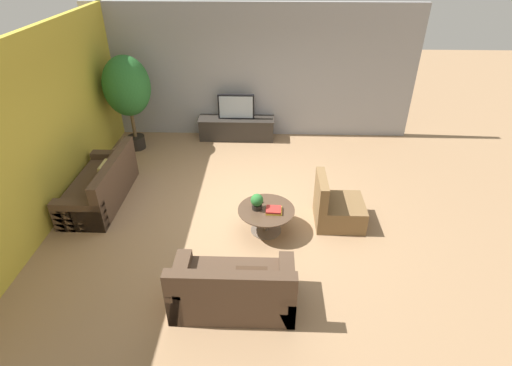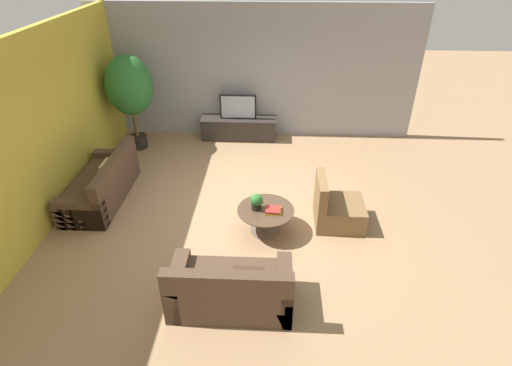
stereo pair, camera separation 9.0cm
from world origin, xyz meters
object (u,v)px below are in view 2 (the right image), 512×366
couch_by_wall (103,185)px  media_console (239,128)px  television (238,107)px  potted_palm_tall (129,88)px  couch_near_entry (231,289)px  potted_plant_tabletop (256,201)px  coffee_table (266,216)px  armchair_wicker (336,209)px

couch_by_wall → media_console: bearing=140.3°
television → potted_palm_tall: bearing=-165.1°
couch_near_entry → potted_plant_tabletop: 1.64m
television → couch_by_wall: size_ratio=0.43×
television → potted_palm_tall: 2.42m
media_console → potted_palm_tall: potted_palm_tall is taller
media_console → couch_near_entry: couch_near_entry is taller
couch_by_wall → potted_palm_tall: (0.00, 2.13, 1.13)m
television → couch_near_entry: 5.16m
coffee_table → armchair_wicker: armchair_wicker is taller
armchair_wicker → potted_palm_tall: bearing=57.6°
coffee_table → potted_plant_tabletop: size_ratio=3.36×
couch_near_entry → potted_palm_tall: bearing=-60.1°
potted_palm_tall → television: bearing=14.9°
television → potted_plant_tabletop: bearing=-80.5°
coffee_table → couch_near_entry: couch_near_entry is taller
potted_palm_tall → potted_plant_tabletop: potted_palm_tall is taller
media_console → couch_near_entry: bearing=-86.2°
couch_near_entry → television: bearing=-86.2°
media_console → television: (0.00, -0.00, 0.53)m
couch_by_wall → coffee_table: bearing=75.0°
television → couch_by_wall: (-2.26, -2.73, -0.51)m
television → couch_by_wall: bearing=-129.7°
television → potted_palm_tall: potted_palm_tall is taller
television → armchair_wicker: size_ratio=0.98×
armchair_wicker → potted_plant_tabletop: (-1.32, -0.27, 0.30)m
potted_palm_tall → armchair_wicker: bearing=-32.4°
media_console → couch_by_wall: 3.54m
television → armchair_wicker: (1.92, -3.25, -0.52)m
potted_plant_tabletop → coffee_table: bearing=-3.9°
coffee_table → potted_plant_tabletop: (-0.15, 0.01, 0.27)m
potted_palm_tall → couch_near_entry: bearing=-60.1°
media_console → coffee_table: size_ratio=1.94×
coffee_table → couch_by_wall: bearing=165.0°
media_console → armchair_wicker: bearing=-59.5°
television → coffee_table: television is taller
television → potted_plant_tabletop: 3.58m
couch_by_wall → couch_near_entry: size_ratio=1.22×
couch_near_entry → couch_by_wall: bearing=-42.7°
coffee_table → couch_by_wall: 3.11m
couch_near_entry → potted_palm_tall: size_ratio=0.75×
media_console → armchair_wicker: (1.92, -3.26, 0.01)m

